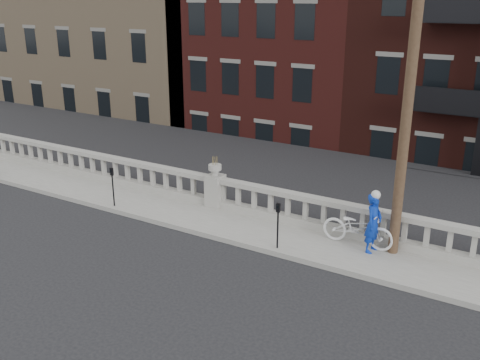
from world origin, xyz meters
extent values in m
plane|color=black|center=(0.00, 0.00, 0.00)|extent=(120.00, 120.00, 0.00)
cube|color=gray|center=(0.00, 3.00, 0.07)|extent=(32.00, 2.20, 0.15)
cube|color=gray|center=(0.00, 3.95, 0.28)|extent=(28.00, 0.34, 0.25)
cube|color=gray|center=(0.00, 3.95, 1.10)|extent=(28.00, 0.34, 0.16)
cube|color=gray|center=(0.00, 3.95, 0.70)|extent=(0.55, 0.55, 1.10)
cylinder|color=gray|center=(0.00, 3.95, 1.35)|extent=(0.24, 0.24, 0.20)
cylinder|color=gray|center=(0.00, 3.95, 1.53)|extent=(0.44, 0.44, 0.18)
cube|color=#605E59|center=(0.00, 4.30, -2.42)|extent=(36.00, 0.50, 5.15)
cube|color=black|center=(0.00, 25.95, -5.25)|extent=(80.00, 44.00, 0.50)
cube|color=#595651|center=(-2.00, 8.45, -3.00)|extent=(16.00, 7.00, 4.00)
cube|color=tan|center=(-17.00, 20.95, 5.00)|extent=(18.00, 16.00, 20.00)
cube|color=#4C1915|center=(-4.00, 19.95, 2.00)|extent=(10.00, 14.00, 14.00)
cylinder|color=#422D1E|center=(6.20, 3.60, 5.15)|extent=(0.28, 0.28, 10.00)
cylinder|color=black|center=(-2.97, 2.15, 0.70)|extent=(0.05, 0.05, 1.10)
cube|color=black|center=(-2.97, 2.15, 1.38)|extent=(0.10, 0.08, 0.26)
cube|color=black|center=(-2.97, 2.10, 1.42)|extent=(0.06, 0.01, 0.08)
cylinder|color=black|center=(3.30, 2.15, 0.70)|extent=(0.05, 0.05, 1.10)
cube|color=black|center=(3.30, 2.15, 1.38)|extent=(0.10, 0.08, 0.26)
cube|color=black|center=(3.30, 2.10, 1.42)|extent=(0.06, 0.01, 0.08)
imported|color=white|center=(5.18, 3.49, 0.70)|extent=(2.08, 0.74, 1.09)
imported|color=#0B2DA9|center=(5.66, 3.34, 1.00)|extent=(0.48, 0.67, 1.71)
camera|label=1|loc=(9.49, -10.21, 6.98)|focal=40.00mm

